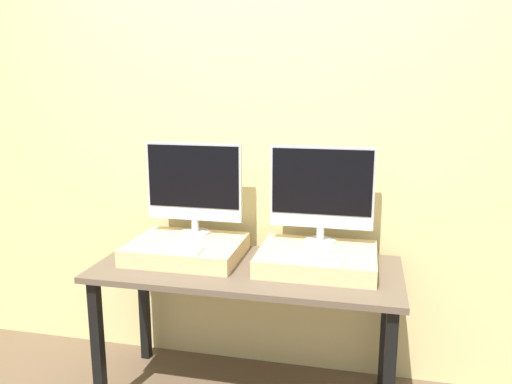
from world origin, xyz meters
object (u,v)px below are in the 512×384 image
Objects in this scene: keyboard_left at (175,249)px; keyboard_right at (314,260)px; monitor_right at (322,191)px; monitor_left at (194,185)px.

keyboard_left and keyboard_right have the same top height.
keyboard_right is (0.00, -0.30, -0.26)m from monitor_right.
keyboard_left is (-0.00, -0.30, -0.26)m from monitor_left.
keyboard_left is 0.51× the size of monitor_right.
monitor_right is at bearing 23.67° from keyboard_left.
keyboard_right is at bearing 0.00° from keyboard_left.
monitor_right is 1.95× the size of keyboard_right.
monitor_left is 1.00× the size of monitor_right.
monitor_left is 1.95× the size of keyboard_left.
keyboard_left is 0.68m from keyboard_right.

